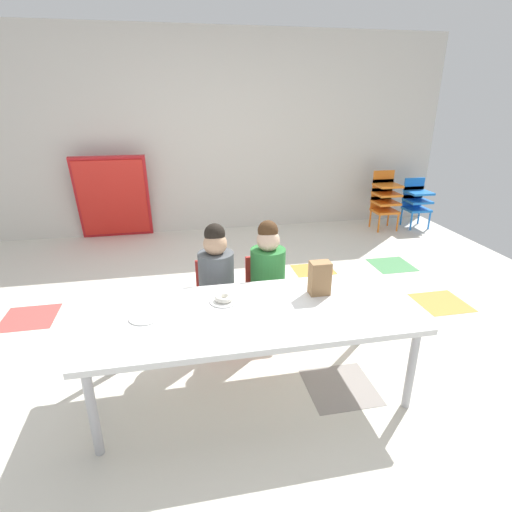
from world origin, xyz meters
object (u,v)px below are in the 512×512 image
at_px(paper_plate_center_table, 145,317).
at_px(donut_powdered_on_plate, 224,298).
at_px(craft_table, 252,317).
at_px(kid_chair_blue_stack, 416,199).
at_px(seated_child_near_camera, 216,272).
at_px(seated_child_middle_seat, 268,268).
at_px(paper_bag_brown, 320,278).
at_px(kid_chair_orange_stack, 385,197).
at_px(folded_activity_table, 113,198).
at_px(paper_plate_near_edge, 224,301).

xyz_separation_m(paper_plate_center_table, donut_powdered_on_plate, (0.47, 0.11, 0.02)).
bearing_deg(craft_table, kid_chair_blue_stack, 45.34).
distance_m(craft_table, paper_plate_center_table, 0.62).
bearing_deg(craft_table, seated_child_near_camera, 102.93).
distance_m(craft_table, seated_child_middle_seat, 0.68).
bearing_deg(seated_child_near_camera, paper_plate_center_table, -129.02).
height_order(seated_child_middle_seat, donut_powdered_on_plate, seated_child_middle_seat).
bearing_deg(paper_bag_brown, kid_chair_orange_stack, 55.03).
height_order(craft_table, seated_child_near_camera, seated_child_near_camera).
xyz_separation_m(seated_child_near_camera, seated_child_middle_seat, (0.39, 0.00, 0.00)).
height_order(folded_activity_table, paper_plate_near_edge, folded_activity_table).
bearing_deg(paper_bag_brown, paper_plate_center_table, -174.85).
bearing_deg(kid_chair_orange_stack, folded_activity_table, 175.27).
distance_m(paper_plate_center_table, donut_powdered_on_plate, 0.49).
height_order(kid_chair_orange_stack, paper_plate_center_table, kid_chair_orange_stack).
xyz_separation_m(craft_table, folded_activity_table, (-1.18, 3.27, 0.02)).
distance_m(kid_chair_blue_stack, donut_powdered_on_plate, 4.18).
xyz_separation_m(kid_chair_blue_stack, folded_activity_table, (-4.12, 0.30, 0.14)).
distance_m(folded_activity_table, paper_plate_center_table, 3.27).
bearing_deg(seated_child_middle_seat, craft_table, -110.94).
relative_size(paper_bag_brown, paper_plate_near_edge, 1.22).
bearing_deg(donut_powdered_on_plate, seated_child_near_camera, 89.85).
relative_size(seated_child_near_camera, donut_powdered_on_plate, 7.99).
height_order(seated_child_near_camera, seated_child_middle_seat, same).
relative_size(kid_chair_blue_stack, donut_powdered_on_plate, 5.92).
bearing_deg(seated_child_near_camera, paper_bag_brown, -38.45).
height_order(craft_table, kid_chair_orange_stack, kid_chair_orange_stack).
bearing_deg(craft_table, paper_plate_near_edge, 133.48).
bearing_deg(paper_plate_near_edge, paper_bag_brown, -1.09).
xyz_separation_m(seated_child_near_camera, paper_bag_brown, (0.61, -0.49, 0.12)).
height_order(kid_chair_orange_stack, paper_bag_brown, kid_chair_orange_stack).
bearing_deg(paper_plate_near_edge, kid_chair_orange_stack, 47.36).
xyz_separation_m(kid_chair_orange_stack, donut_powdered_on_plate, (-2.59, -2.81, 0.13)).
height_order(seated_child_near_camera, kid_chair_orange_stack, seated_child_near_camera).
xyz_separation_m(seated_child_near_camera, paper_plate_near_edge, (-0.00, -0.48, 0.01)).
distance_m(kid_chair_blue_stack, paper_plate_center_table, 4.60).
bearing_deg(seated_child_middle_seat, paper_plate_near_edge, -129.11).
bearing_deg(folded_activity_table, kid_chair_blue_stack, -4.18).
relative_size(seated_child_middle_seat, folded_activity_table, 0.84).
xyz_separation_m(craft_table, paper_plate_near_edge, (-0.15, 0.15, 0.05)).
bearing_deg(paper_bag_brown, seated_child_near_camera, 141.55).
xyz_separation_m(seated_child_near_camera, donut_powdered_on_plate, (-0.00, -0.48, 0.03)).
distance_m(folded_activity_table, donut_powdered_on_plate, 3.28).
distance_m(kid_chair_orange_stack, paper_bag_brown, 3.46).
xyz_separation_m(paper_bag_brown, paper_plate_center_table, (-1.09, -0.10, -0.11)).
bearing_deg(folded_activity_table, seated_child_middle_seat, -61.65).
bearing_deg(paper_plate_near_edge, folded_activity_table, 108.41).
xyz_separation_m(folded_activity_table, paper_plate_center_table, (0.56, -3.23, 0.03)).
bearing_deg(folded_activity_table, donut_powdered_on_plate, -71.59).
xyz_separation_m(kid_chair_blue_stack, paper_bag_brown, (-2.46, -2.83, 0.28)).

